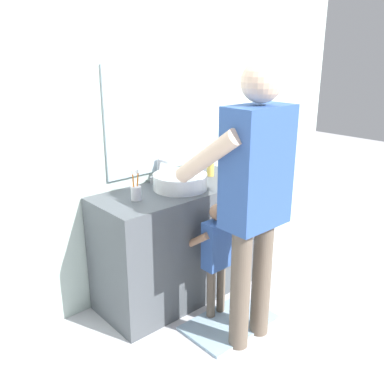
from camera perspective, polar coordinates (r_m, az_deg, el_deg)
ground_plane at (r=3.27m, az=1.81°, el=-15.54°), size 14.00×14.00×0.00m
back_wall at (r=3.22m, az=-5.62°, el=9.87°), size 4.40×0.10×2.70m
vanity_cabinet at (r=3.25m, az=-1.77°, el=-6.86°), size 1.28×0.54×0.88m
sink_basin at (r=3.05m, az=-1.62°, el=1.47°), size 0.39×0.39×0.11m
faucet at (r=3.22m, az=-4.31°, el=2.81°), size 0.18×0.14×0.18m
toothbrush_cup at (r=2.85m, az=-7.60°, el=-0.03°), size 0.07×0.07×0.21m
soap_bottle at (r=3.37m, az=2.52°, el=3.31°), size 0.06×0.06×0.17m
bath_mat at (r=3.12m, az=5.10°, el=-17.27°), size 0.64×0.40×0.02m
child_toddler at (r=2.94m, az=3.28°, el=-8.01°), size 0.27×0.27×0.87m
adult_parent at (r=2.53m, az=8.40°, el=0.92°), size 0.56×0.58×1.79m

